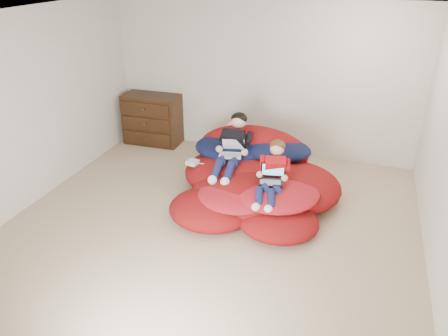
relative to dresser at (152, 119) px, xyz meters
The scene contains 9 objects.
room_shell 2.94m from the dresser, 49.68° to the right, with size 5.10×5.10×2.77m.
dresser is the anchor object (origin of this frame).
beanbag_pile 2.58m from the dresser, 30.81° to the right, with size 2.26×2.29×0.86m.
cream_pillow 1.77m from the dresser, 14.55° to the right, with size 0.40×0.25×0.25m, color white.
older_boy 2.23m from the dresser, 32.69° to the right, with size 0.31×1.08×0.70m.
younger_boy 3.06m from the dresser, 33.65° to the right, with size 0.34×0.91×0.62m.
laptop_white 2.26m from the dresser, 34.16° to the right, with size 0.35×0.39×0.20m.
laptop_black 3.08m from the dresser, 34.38° to the right, with size 0.34×0.33×0.23m.
power_adapter 1.93m from the dresser, 46.48° to the right, with size 0.15×0.15×0.06m, color silver.
Camera 1 is at (1.59, -4.31, 3.05)m, focal length 35.00 mm.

